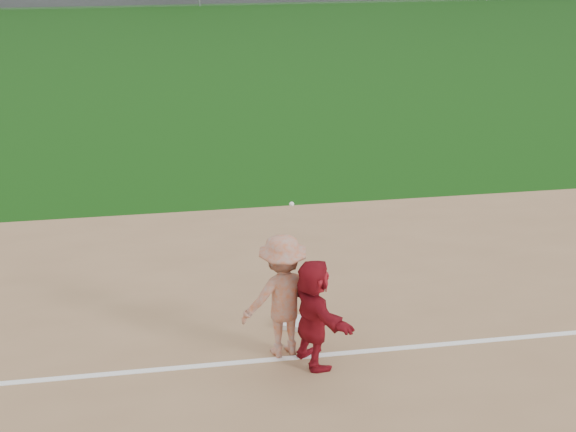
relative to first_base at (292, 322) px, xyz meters
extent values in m
plane|color=#113F0C|center=(0.15, -0.11, -0.06)|extent=(160.00, 160.00, 0.00)
cube|color=white|center=(0.15, -0.91, -0.04)|extent=(60.00, 0.10, 0.01)
cube|color=silver|center=(0.00, 0.00, 0.00)|extent=(0.49, 0.49, 0.08)
imported|color=maroon|center=(0.13, -1.06, 0.79)|extent=(0.94, 1.61, 1.66)
imported|color=#98989A|center=(-0.26, -0.72, 0.91)|extent=(1.35, 0.96, 1.90)
sphere|color=white|center=(-0.05, -0.22, 2.12)|extent=(0.07, 0.07, 0.07)
camera|label=1|loc=(-1.56, -9.71, 6.10)|focal=45.00mm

